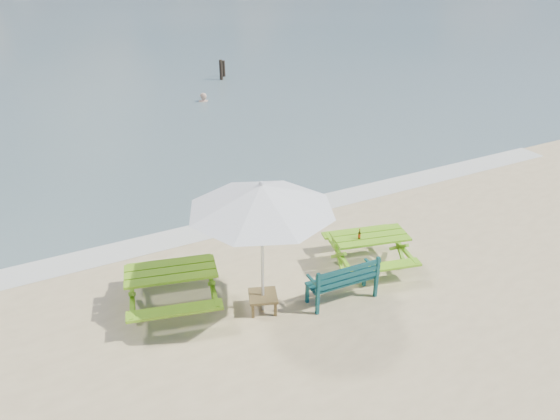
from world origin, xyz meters
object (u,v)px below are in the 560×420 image
patio_umbrella (261,198)px  swimmer (204,111)px  picnic_table_left (173,289)px  picnic_table_right (369,251)px  side_table (263,302)px  beer_bottle (359,235)px  park_bench (342,288)px

patio_umbrella → swimmer: size_ratio=2.18×
patio_umbrella → picnic_table_left: bearing=148.0°
picnic_table_right → side_table: bearing=-172.9°
beer_bottle → swimmer: size_ratio=0.15×
side_table → swimmer: (4.30, 14.79, -0.60)m
picnic_table_left → patio_umbrella: 2.74m
patio_umbrella → beer_bottle: bearing=7.8°
swimmer → picnic_table_right: bearing=-95.9°
park_bench → side_table: (-1.57, 0.43, -0.09)m
picnic_table_left → picnic_table_right: size_ratio=1.08×
side_table → swimmer: swimmer is taller
patio_umbrella → swimmer: 15.67m
picnic_table_right → park_bench: park_bench is taller
side_table → park_bench: bearing=-15.3°
park_bench → side_table: park_bench is taller
park_bench → swimmer: park_bench is taller
park_bench → swimmer: size_ratio=0.91×
patio_umbrella → side_table: bearing=-90.0°
park_bench → patio_umbrella: size_ratio=0.42×
side_table → swimmer: bearing=73.8°
picnic_table_right → swimmer: bearing=84.1°
side_table → patio_umbrella: bearing=90.0°
park_bench → swimmer: 15.48m
patio_umbrella → beer_bottle: (2.49, 0.34, -1.61)m
patio_umbrella → picnic_table_right: bearing=7.1°
picnic_table_left → swimmer: picnic_table_left is taller
side_table → swimmer: size_ratio=0.44×
picnic_table_left → beer_bottle: (4.02, -0.61, 0.46)m
park_bench → patio_umbrella: (-1.57, 0.43, 2.19)m
park_bench → swimmer: (2.73, 15.22, -0.69)m
beer_bottle → swimmer: 14.62m
picnic_table_left → swimmer: bearing=67.2°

